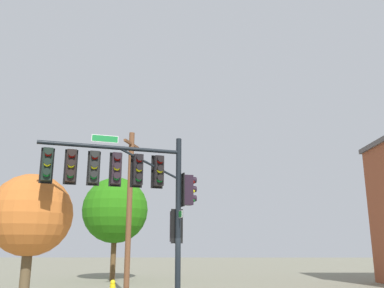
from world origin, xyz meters
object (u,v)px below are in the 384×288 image
at_px(signal_pole_assembly, 132,184).
at_px(utility_pole, 129,207).
at_px(tree_near, 31,215).
at_px(tree_mid, 115,210).

height_order(signal_pole_assembly, utility_pole, utility_pole).
distance_m(utility_pole, tree_near, 5.72).
relative_size(signal_pole_assembly, utility_pole, 0.78).
xyz_separation_m(tree_near, tree_mid, (-0.75, -12.11, 1.17)).
relative_size(utility_pole, tree_near, 1.61).
bearing_deg(tree_mid, utility_pole, 106.22).
height_order(utility_pole, tree_mid, utility_pole).
relative_size(utility_pole, tree_mid, 1.18).
bearing_deg(tree_mid, signal_pole_assembly, 103.43).
distance_m(tree_near, tree_mid, 12.19).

